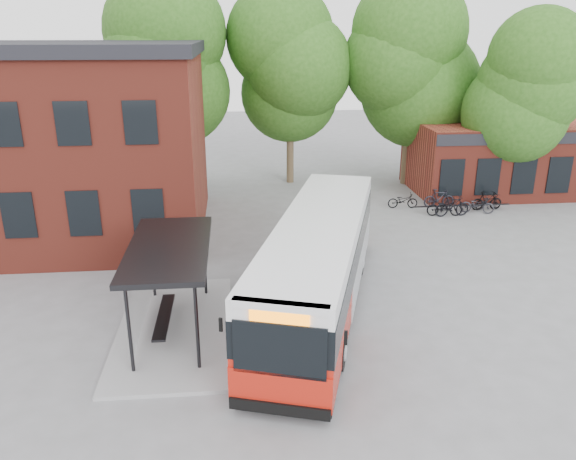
{
  "coord_description": "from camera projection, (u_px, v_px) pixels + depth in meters",
  "views": [
    {
      "loc": [
        -2.45,
        -16.96,
        8.96
      ],
      "look_at": [
        -0.55,
        2.48,
        2.0
      ],
      "focal_mm": 35.0,
      "sensor_mm": 36.0,
      "label": 1
    }
  ],
  "objects": [
    {
      "name": "tree_0",
      "position": [
        169.0,
        95.0,
        31.73
      ],
      "size": [
        7.92,
        7.92,
        11.0
      ],
      "primitive_type": null,
      "color": "#245015",
      "rests_on": "ground"
    },
    {
      "name": "bicycle_5",
      "position": [
        487.0,
        201.0,
        29.51
      ],
      "size": [
        1.71,
        0.57,
        1.01
      ],
      "primitive_type": "imported",
      "rotation": [
        0.0,
        0.0,
        1.63
      ],
      "color": "black",
      "rests_on": "ground"
    },
    {
      "name": "city_bus",
      "position": [
        319.0,
        265.0,
        18.74
      ],
      "size": [
        6.19,
        12.63,
        3.15
      ],
      "primitive_type": null,
      "rotation": [
        0.0,
        0.0,
        -0.3
      ],
      "color": "#B51B0E",
      "rests_on": "ground"
    },
    {
      "name": "bus_shelter",
      "position": [
        172.0,
        289.0,
        17.29
      ],
      "size": [
        3.6,
        7.0,
        2.9
      ],
      "primitive_type": null,
      "color": "black",
      "rests_on": "ground"
    },
    {
      "name": "bicycle_4",
      "position": [
        477.0,
        205.0,
        29.03
      ],
      "size": [
        1.8,
        1.08,
        0.89
      ],
      "primitive_type": "imported",
      "rotation": [
        0.0,
        0.0,
        1.27
      ],
      "color": "#2C2C33",
      "rests_on": "ground"
    },
    {
      "name": "bicycle_6",
      "position": [
        489.0,
        201.0,
        29.7
      ],
      "size": [
        1.66,
        0.84,
        0.83
      ],
      "primitive_type": "imported",
      "rotation": [
        0.0,
        0.0,
        1.76
      ],
      "color": "black",
      "rests_on": "ground"
    },
    {
      "name": "tree_2",
      "position": [
        410.0,
        93.0,
        33.01
      ],
      "size": [
        7.92,
        7.92,
        11.0
      ],
      "primitive_type": null,
      "color": "#245015",
      "rests_on": "ground"
    },
    {
      "name": "bicycle_1",
      "position": [
        439.0,
        198.0,
        29.97
      ],
      "size": [
        1.68,
        0.5,
        1.01
      ],
      "primitive_type": "imported",
      "rotation": [
        0.0,
        0.0,
        1.59
      ],
      "color": "#21212A",
      "rests_on": "ground"
    },
    {
      "name": "tree_1",
      "position": [
        290.0,
        97.0,
        33.41
      ],
      "size": [
        7.92,
        7.92,
        10.4
      ],
      "primitive_type": null,
      "color": "#245015",
      "rests_on": "ground"
    },
    {
      "name": "bicycle_3",
      "position": [
        452.0,
        206.0,
        28.48
      ],
      "size": [
        1.84,
        0.64,
        1.09
      ],
      "primitive_type": "imported",
      "rotation": [
        0.0,
        0.0,
        1.64
      ],
      "color": "black",
      "rests_on": "ground"
    },
    {
      "name": "bike_rail",
      "position": [
        461.0,
        208.0,
        29.29
      ],
      "size": [
        5.2,
        0.1,
        0.38
      ],
      "primitive_type": null,
      "color": "black",
      "rests_on": "ground"
    },
    {
      "name": "tree_3",
      "position": [
        522.0,
        116.0,
        30.01
      ],
      "size": [
        7.04,
        7.04,
        9.28
      ],
      "primitive_type": null,
      "color": "#245015",
      "rests_on": "ground"
    },
    {
      "name": "bicycle_2",
      "position": [
        445.0,
        207.0,
        28.59
      ],
      "size": [
        1.86,
        0.82,
        0.95
      ],
      "primitive_type": "imported",
      "rotation": [
        0.0,
        0.0,
        1.46
      ],
      "color": "black",
      "rests_on": "ground"
    },
    {
      "name": "ground",
      "position": [
        311.0,
        309.0,
        19.13
      ],
      "size": [
        100.0,
        100.0,
        0.0
      ],
      "primitive_type": "plane",
      "color": "slate"
    },
    {
      "name": "shop_row",
      "position": [
        532.0,
        156.0,
        32.96
      ],
      "size": [
        14.0,
        6.2,
        4.0
      ],
      "primitive_type": null,
      "color": "maroon",
      "rests_on": "ground"
    },
    {
      "name": "bicycle_0",
      "position": [
        403.0,
        201.0,
        29.87
      ],
      "size": [
        1.62,
        0.69,
        0.83
      ],
      "primitive_type": "imported",
      "rotation": [
        0.0,
        0.0,
        1.48
      ],
      "color": "black",
      "rests_on": "ground"
    }
  ]
}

